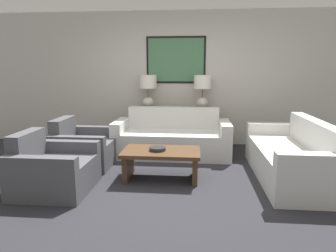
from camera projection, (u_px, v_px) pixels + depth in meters
ground_plane at (163, 187)px, 3.93m from camera, size 20.00×20.00×0.00m
back_wall at (176, 79)px, 6.08m from camera, size 7.93×0.12×2.65m
console_table at (175, 128)px, 6.00m from camera, size 1.61×0.36×0.73m
table_lamp_left at (148, 88)px, 5.90m from camera, size 0.34×0.34×0.68m
table_lamp_right at (203, 88)px, 5.80m from camera, size 0.34×0.34×0.68m
couch_by_back_wall at (172, 139)px, 5.35m from camera, size 2.03×0.85×0.83m
couch_by_side at (291, 158)px, 4.22m from camera, size 0.85×2.03×0.83m
coffee_table at (161, 158)px, 4.19m from camera, size 1.07×0.62×0.42m
decorative_bowl at (158, 149)px, 4.15m from camera, size 0.23×0.23×0.05m
armchair_near_back_wall at (83, 149)px, 4.82m from camera, size 0.89×0.91×0.76m
armchair_near_camera at (53, 170)px, 3.81m from camera, size 0.89×0.91×0.76m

